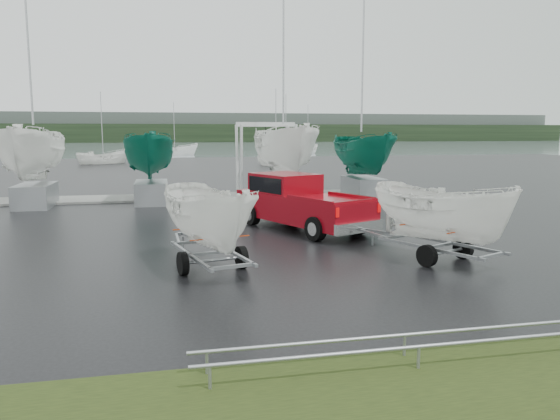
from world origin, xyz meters
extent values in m
plane|color=black|center=(0.00, 0.00, 0.00)|extent=(120.00, 120.00, 0.00)
plane|color=gray|center=(0.00, 100.00, -0.01)|extent=(300.00, 300.00, 0.00)
cube|color=gray|center=(0.00, 13.00, 0.05)|extent=(30.00, 3.00, 0.12)
cube|color=black|center=(0.00, 170.00, 3.00)|extent=(300.00, 8.00, 6.00)
cube|color=#4C5651|center=(0.00, 178.00, 5.00)|extent=(300.00, 6.00, 10.00)
cube|color=maroon|center=(5.28, 2.29, 0.82)|extent=(4.26, 6.25, 0.97)
cube|color=maroon|center=(4.85, 3.27, 1.59)|extent=(2.68, 2.92, 0.87)
cube|color=black|center=(4.85, 3.27, 1.64)|extent=(2.61, 2.69, 0.56)
cube|color=silver|center=(6.50, -0.47, 0.51)|extent=(1.97, 1.00, 0.36)
cylinder|color=black|center=(3.61, 3.68, 0.41)|extent=(0.61, 0.87, 0.82)
cylinder|color=black|center=(5.39, 4.46, 0.41)|extent=(0.61, 0.87, 0.82)
cylinder|color=black|center=(5.18, 0.12, 0.41)|extent=(0.61, 0.87, 0.82)
cylinder|color=black|center=(6.96, 0.90, 0.41)|extent=(0.61, 0.87, 0.82)
cube|color=#93969C|center=(7.29, -3.62, 0.45)|extent=(1.53, 3.33, 0.08)
cube|color=#93969C|center=(8.29, -3.18, 0.45)|extent=(1.53, 3.33, 0.08)
cylinder|color=#93969C|center=(7.87, -3.58, 0.30)|extent=(1.50, 0.72, 0.08)
cylinder|color=black|center=(7.14, -3.91, 0.30)|extent=(0.41, 0.62, 0.60)
cylinder|color=black|center=(8.60, -3.26, 0.30)|extent=(0.41, 0.62, 0.60)
imported|color=white|center=(7.79, -3.40, 2.82)|extent=(2.33, 2.35, 4.66)
cube|color=#D63A06|center=(7.47, -2.67, 1.00)|extent=(1.44, 0.66, 0.03)
cube|color=#D63A06|center=(8.11, -4.13, 1.00)|extent=(1.44, 0.66, 0.03)
cube|color=#93969C|center=(0.87, -3.13, 0.45)|extent=(0.92, 3.52, 0.08)
cube|color=#93969C|center=(1.94, -2.88, 0.45)|extent=(0.92, 3.52, 0.08)
cylinder|color=#93969C|center=(1.46, -3.20, 0.30)|extent=(1.57, 0.45, 0.08)
cylinder|color=black|center=(0.68, -3.39, 0.30)|extent=(0.32, 0.63, 0.60)
cylinder|color=black|center=(2.23, -3.01, 0.30)|extent=(0.32, 0.63, 0.60)
imported|color=white|center=(1.41, -3.00, 2.87)|extent=(2.17, 2.20, 4.75)
cube|color=#D63A06|center=(1.22, -2.23, 1.00)|extent=(1.52, 0.40, 0.03)
cube|color=#D63A06|center=(1.60, -3.78, 1.00)|extent=(1.52, 0.40, 0.03)
cylinder|color=silver|center=(4.45, 12.20, 2.00)|extent=(0.16, 0.58, 3.99)
cylinder|color=silver|center=(4.45, 13.80, 2.00)|extent=(0.16, 0.58, 3.99)
cylinder|color=silver|center=(7.45, 12.20, 2.00)|extent=(0.16, 0.58, 3.99)
cylinder|color=silver|center=(7.45, 13.80, 2.00)|extent=(0.16, 0.58, 3.99)
cube|color=silver|center=(5.95, 13.00, 4.00)|extent=(3.30, 0.25, 0.25)
cube|color=#93969C|center=(-5.77, 11.00, 0.55)|extent=(1.60, 3.20, 1.10)
imported|color=white|center=(-5.77, 11.00, 4.76)|extent=(2.76, 2.83, 7.33)
cylinder|color=#B2B2B7|center=(-5.77, 11.50, 7.44)|extent=(0.10, 0.10, 7.00)
cube|color=#93969C|center=(-0.30, 11.20, 0.55)|extent=(1.60, 3.20, 1.10)
imported|color=#0E654F|center=(-0.30, 11.20, 4.39)|extent=(2.48, 2.54, 6.58)
cube|color=#93969C|center=(6.62, 11.00, 0.55)|extent=(1.60, 3.20, 1.10)
imported|color=white|center=(6.62, 11.00, 4.86)|extent=(2.83, 2.91, 7.53)
cylinder|color=#B2B2B7|center=(6.62, 11.50, 7.51)|extent=(0.10, 0.10, 7.00)
cube|color=#93969C|center=(11.12, 11.30, 0.55)|extent=(1.60, 3.20, 1.10)
imported|color=#0E654F|center=(11.12, 11.30, 4.32)|extent=(2.42, 2.49, 6.44)
cylinder|color=#B2B2B7|center=(11.12, 11.80, 7.09)|extent=(0.10, 0.10, 7.00)
cylinder|color=#93969C|center=(4.00, -9.75, 0.35)|extent=(7.00, 0.06, 0.06)
cylinder|color=#93969C|center=(4.00, -9.25, 0.35)|extent=(7.00, 0.06, 0.06)
imported|color=white|center=(-6.15, 47.40, 0.00)|extent=(3.38, 3.36, 6.38)
cylinder|color=#B2B2B7|center=(-6.15, 47.40, 4.00)|extent=(0.08, 0.08, 8.00)
imported|color=white|center=(12.04, 39.29, 0.00)|extent=(2.80, 2.82, 5.39)
cylinder|color=#B2B2B7|center=(12.04, 39.29, 4.00)|extent=(0.08, 0.08, 8.00)
imported|color=white|center=(14.89, 47.02, 0.00)|extent=(2.63, 2.67, 5.76)
cylinder|color=#B2B2B7|center=(14.89, 47.02, 4.00)|extent=(0.08, 0.08, 8.00)
imported|color=white|center=(2.32, 69.14, 0.00)|extent=(3.30, 3.24, 7.24)
cylinder|color=#B2B2B7|center=(2.32, 69.14, 4.00)|extent=(0.08, 0.08, 8.00)
imported|color=white|center=(23.80, 69.88, 0.00)|extent=(3.52, 3.54, 6.74)
cylinder|color=#B2B2B7|center=(23.80, 69.88, 4.00)|extent=(0.08, 0.08, 8.00)
camera|label=1|loc=(0.22, -17.09, 3.62)|focal=35.00mm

